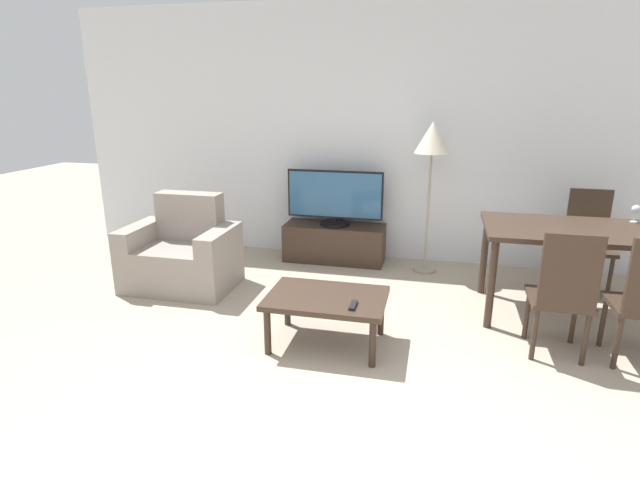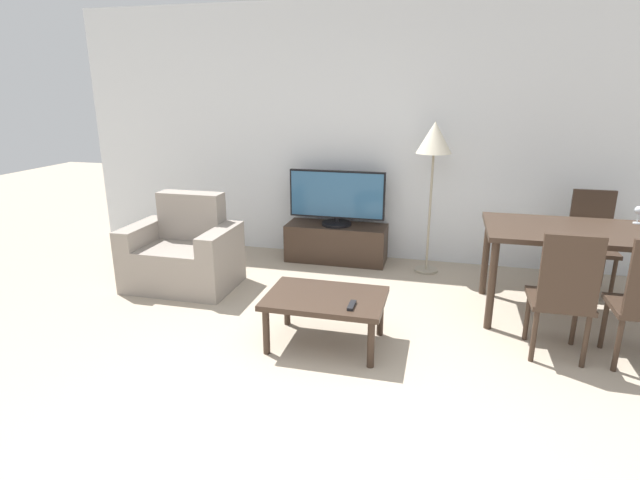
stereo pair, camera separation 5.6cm
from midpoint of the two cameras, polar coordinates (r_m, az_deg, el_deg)
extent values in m
plane|color=tan|center=(2.83, -0.10, -22.96)|extent=(18.00, 18.00, 0.00)
cube|color=silver|center=(5.43, 8.65, 11.75)|extent=(7.17, 0.06, 2.70)
cube|color=gray|center=(4.91, -15.09, -2.87)|extent=(0.63, 0.69, 0.41)
cube|color=gray|center=(5.00, -14.12, 2.72)|extent=(0.63, 0.20, 0.46)
cube|color=gray|center=(5.09, -19.18, -1.47)|extent=(0.18, 0.69, 0.59)
cube|color=gray|center=(4.71, -10.83, -2.30)|extent=(0.18, 0.69, 0.59)
cube|color=#38281E|center=(5.47, 2.17, -0.32)|extent=(1.08, 0.41, 0.41)
cylinder|color=black|center=(5.41, 2.20, 1.89)|extent=(0.32, 0.32, 0.03)
cylinder|color=black|center=(5.40, 2.20, 2.30)|extent=(0.04, 0.04, 0.05)
cube|color=black|center=(5.33, 2.24, 5.22)|extent=(1.03, 0.04, 0.51)
cube|color=#2D5B84|center=(5.31, 2.18, 5.18)|extent=(0.99, 0.01, 0.48)
cube|color=#38281E|center=(3.63, 1.08, -6.68)|extent=(0.86, 0.59, 0.04)
cylinder|color=#38281E|center=(3.60, -5.72, -10.35)|extent=(0.05, 0.05, 0.34)
cylinder|color=#38281E|center=(3.44, 6.31, -11.73)|extent=(0.05, 0.05, 0.34)
cylinder|color=#38281E|center=(4.01, -3.39, -7.34)|extent=(0.05, 0.05, 0.34)
cylinder|color=#38281E|center=(3.87, 7.33, -8.40)|extent=(0.05, 0.05, 0.34)
cube|color=#38281E|center=(4.45, 28.26, 0.83)|extent=(1.48, 0.85, 0.04)
cylinder|color=#38281E|center=(4.09, 19.40, -4.94)|extent=(0.06, 0.06, 0.72)
cylinder|color=#38281E|center=(4.78, 18.73, -1.79)|extent=(0.06, 0.06, 0.72)
cube|color=#38281E|center=(3.88, 26.02, -6.24)|extent=(0.40, 0.40, 0.04)
cylinder|color=#38281E|center=(4.08, 22.97, -8.00)|extent=(0.04, 0.04, 0.38)
cylinder|color=#38281E|center=(4.14, 27.43, -8.18)|extent=(0.04, 0.04, 0.38)
cylinder|color=#38281E|center=(3.79, 23.65, -10.00)|extent=(0.04, 0.04, 0.38)
cylinder|color=#38281E|center=(3.86, 28.46, -10.16)|extent=(0.04, 0.04, 0.38)
cube|color=#38281E|center=(3.62, 27.10, -3.37)|extent=(0.37, 0.04, 0.51)
cube|color=#38281E|center=(5.21, 28.90, -1.03)|extent=(0.40, 0.40, 0.04)
cylinder|color=#38281E|center=(5.08, 27.24, -3.71)|extent=(0.04, 0.04, 0.38)
cylinder|color=#38281E|center=(5.17, 30.73, -3.91)|extent=(0.04, 0.04, 0.38)
cylinder|color=#38281E|center=(5.38, 26.52, -2.54)|extent=(0.04, 0.04, 0.38)
cylinder|color=#38281E|center=(5.46, 29.83, -2.74)|extent=(0.04, 0.04, 0.38)
cube|color=#38281E|center=(5.31, 28.85, 2.34)|extent=(0.37, 0.04, 0.51)
cylinder|color=#38281E|center=(4.20, 30.04, -8.27)|extent=(0.04, 0.04, 0.38)
cylinder|color=#38281E|center=(3.92, 31.25, -10.22)|extent=(0.04, 0.04, 0.38)
cylinder|color=gray|center=(5.32, 12.31, -3.36)|extent=(0.24, 0.24, 0.02)
cylinder|color=gray|center=(5.15, 12.73, 3.03)|extent=(0.02, 0.02, 1.19)
cone|color=beige|center=(5.03, 13.28, 11.34)|extent=(0.35, 0.35, 0.30)
cube|color=black|center=(3.45, 4.11, -7.46)|extent=(0.04, 0.15, 0.02)
cylinder|color=silver|center=(4.85, 32.75, 1.64)|extent=(0.06, 0.06, 0.01)
cylinder|color=silver|center=(4.84, 32.82, 2.08)|extent=(0.01, 0.01, 0.07)
sphere|color=silver|center=(4.83, 32.95, 2.88)|extent=(0.07, 0.07, 0.07)
camera|label=1|loc=(0.03, -89.60, 0.12)|focal=28.00mm
camera|label=2|loc=(0.03, 90.40, -0.12)|focal=28.00mm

